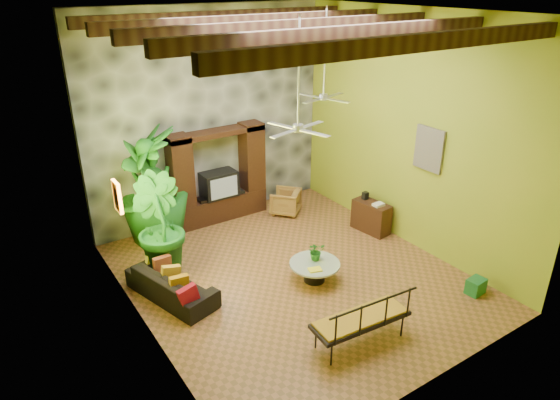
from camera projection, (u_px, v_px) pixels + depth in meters
ground at (292, 275)px, 10.08m from camera, size 7.00×7.00×0.00m
ceiling at (295, 12)px, 8.02m from camera, size 6.00×7.00×0.02m
back_wall at (208, 117)px, 11.71m from camera, size 6.00×0.02×5.00m
left_wall at (131, 195)px, 7.54m from camera, size 0.02×7.00×5.00m
right_wall at (409, 132)px, 10.56m from camera, size 0.02×7.00×5.00m
stone_accent_wall at (209, 117)px, 11.66m from camera, size 5.98×0.10×4.98m
ceiling_beams at (295, 26)px, 8.11m from camera, size 5.95×5.36×0.22m
entertainment_center at (219, 182)px, 12.06m from camera, size 2.40×0.55×2.30m
ceiling_fan_front at (298, 116)px, 8.27m from camera, size 1.28×1.28×1.86m
ceiling_fan_back at (324, 87)px, 10.39m from camera, size 1.28×1.28×1.86m
wall_art_mask at (117, 197)px, 8.48m from camera, size 0.06×0.32×0.55m
wall_art_painting at (429, 149)px, 10.17m from camera, size 0.06×0.70×0.90m
sofa at (172, 284)px, 9.29m from camera, size 1.24×2.04×0.56m
wicker_armchair at (286, 202)px, 12.60m from camera, size 0.96×0.96×0.63m
tall_plant_a at (148, 196)px, 10.69m from camera, size 1.52×1.50×2.42m
tall_plant_b at (158, 226)px, 9.79m from camera, size 1.21×1.36×2.08m
tall_plant_c at (153, 186)px, 10.90m from camera, size 1.69×1.69×2.64m
coffee_table at (315, 269)px, 9.81m from camera, size 1.00×1.00×0.40m
centerpiece_plant at (316, 251)px, 9.80m from camera, size 0.40×0.36×0.37m
yellow_tray at (315, 270)px, 9.51m from camera, size 0.29×0.25×0.03m
iron_bench at (364, 318)px, 7.98m from camera, size 1.71×0.73×0.57m
side_console at (371, 217)px, 11.70m from camera, size 0.52×0.95×0.72m
green_bin at (476, 286)px, 9.46m from camera, size 0.37×0.29×0.31m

